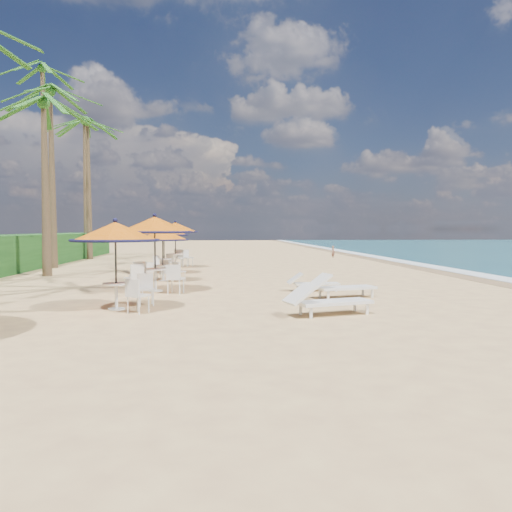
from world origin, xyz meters
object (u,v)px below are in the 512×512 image
Objects in this scene: station_0 at (118,240)px; station_1 at (154,234)px; station_3 at (164,235)px; station_4 at (176,233)px; lounger_far at (311,282)px; station_2 at (163,241)px; lounger_near at (326,300)px; lounger_mid at (340,286)px.

station_1 is at bearing 83.30° from station_0.
station_4 is (0.30, 3.79, 0.05)m from station_3.
station_4 is at bearing 115.15° from lounger_far.
station_2 is 0.96× the size of lounger_near.
station_1 is at bearing -89.55° from station_4.
station_3 is (-0.31, 3.58, 0.23)m from station_2.
lounger_near is 1.30× the size of lounger_far.
station_0 is 0.93× the size of station_4.
lounger_near reaches higher than lounger_mid.
station_1 reaches higher than lounger_far.
lounger_near is 4.78m from lounger_far.
station_3 reaches higher than station_2.
station_1 reaches higher than station_3.
lounger_far is (5.33, -0.36, -1.64)m from station_1.
station_0 is 1.07× the size of lounger_mid.
station_4 is at bearing 85.54° from station_3.
lounger_mid is at bearing -73.04° from lounger_far.
station_0 is at bearing -90.35° from station_3.
station_1 is at bearing -86.90° from station_3.
station_2 is at bearing -85.00° from station_3.
lounger_near is (4.77, -5.11, -1.57)m from station_1.
lounger_far is (5.42, -11.18, -1.60)m from station_4.
station_0 is at bearing -149.96° from lounger_far.
station_0 reaches higher than lounger_far.
station_4 is 14.30m from lounger_mid.
station_1 is 1.02× the size of station_4.
station_0 is 0.91× the size of station_1.
station_4 is at bearing 90.45° from lounger_near.
station_0 reaches higher than station_2.
station_3 is 1.36× the size of lounger_far.
lounger_near is at bearing -46.95° from station_1.
station_3 is at bearing 89.65° from station_0.
lounger_near is at bearing -97.47° from lounger_far.
station_0 is at bearing -91.42° from station_4.
lounger_near is (5.22, -1.31, -1.46)m from station_0.
station_4 is 12.53m from lounger_far.
station_2 is 9.91m from lounger_near.
lounger_near is (5.15, -12.13, -1.48)m from station_3.
station_3 is 1.05× the size of lounger_near.
station_2 is at bearing 122.76° from lounger_mid.
station_3 is (-0.38, 7.03, -0.09)m from station_1.
station_1 is at bearing 116.55° from lounger_near.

